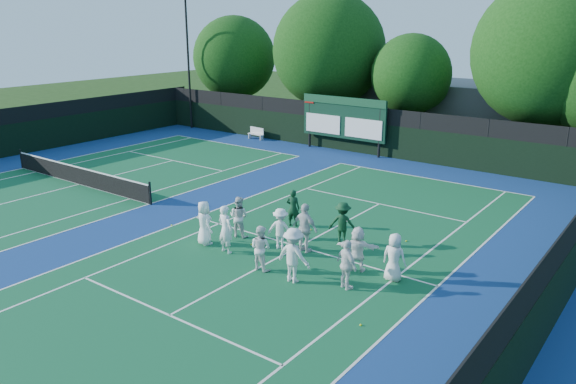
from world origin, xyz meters
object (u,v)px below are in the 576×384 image
Objects in this scene: scoreboard at (343,118)px; coach_left at (293,208)px; bench at (256,133)px; tennis_net at (79,175)px.

coach_left is (5.50, -12.90, -1.41)m from scoreboard.
bench is 17.83m from coach_left.
tennis_net is at bearing -89.80° from bench.
bench is 0.88× the size of coach_left.
coach_left reaches higher than tennis_net.
coach_left is (12.54, -12.67, 0.33)m from bench.
scoreboard reaches higher than bench.
bench is at bearing 90.20° from tennis_net.
tennis_net is at bearing -115.60° from scoreboard.
scoreboard is 4.37× the size of bench.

